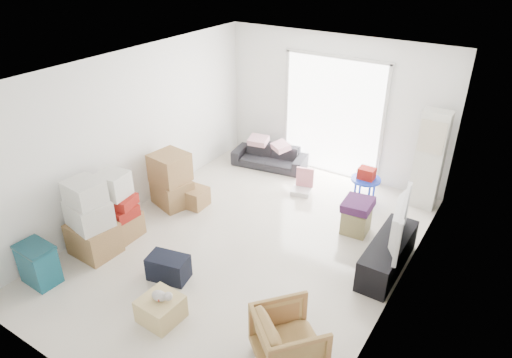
{
  "coord_description": "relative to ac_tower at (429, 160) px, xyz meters",
  "views": [
    {
      "loc": [
        3.22,
        -4.74,
        4.24
      ],
      "look_at": [
        0.05,
        0.2,
        1.07
      ],
      "focal_mm": 32.0,
      "sensor_mm": 36.0,
      "label": 1
    }
  ],
  "objects": [
    {
      "name": "box_stack_a",
      "position": [
        -3.75,
        -4.03,
        -0.33
      ],
      "size": [
        0.69,
        0.6,
        1.21
      ],
      "rotation": [
        0.0,
        0.0,
        -0.1
      ],
      "color": "#9F7048",
      "rests_on": "room_shell"
    },
    {
      "name": "kids_table",
      "position": [
        -0.91,
        -0.41,
        -0.41
      ],
      "size": [
        0.52,
        0.52,
        0.65
      ],
      "rotation": [
        0.0,
        0.0,
        0.08
      ],
      "color": "#1933C3",
      "rests_on": "room_shell"
    },
    {
      "name": "loose_box",
      "position": [
        -3.35,
        -2.18,
        -0.71
      ],
      "size": [
        0.42,
        0.42,
        0.33
      ],
      "primitive_type": "cube",
      "rotation": [
        0.0,
        0.0,
        0.04
      ],
      "color": "#9F7048",
      "rests_on": "room_shell"
    },
    {
      "name": "box_stack_b",
      "position": [
        -3.75,
        -3.53,
        -0.39
      ],
      "size": [
        0.65,
        0.57,
        1.12
      ],
      "rotation": [
        0.0,
        0.0,
        0.07
      ],
      "color": "#9F7048",
      "rests_on": "room_shell"
    },
    {
      "name": "wood_crate",
      "position": [
        -1.98,
        -4.5,
        -0.72
      ],
      "size": [
        0.49,
        0.49,
        0.31
      ],
      "primitive_type": "cube",
      "rotation": [
        0.0,
        0.0,
        -0.04
      ],
      "color": "tan",
      "rests_on": "room_shell"
    },
    {
      "name": "blanket",
      "position": [
        -0.67,
        -1.41,
        -0.41
      ],
      "size": [
        0.45,
        0.45,
        0.14
      ],
      "primitive_type": "cube",
      "rotation": [
        0.0,
        0.0,
        0.02
      ],
      "color": "#451F4D",
      "rests_on": "ottoman"
    },
    {
      "name": "storage_bins",
      "position": [
        -3.85,
        -4.88,
        -0.58
      ],
      "size": [
        0.53,
        0.38,
        0.59
      ],
      "rotation": [
        0.0,
        0.0,
        -0.04
      ],
      "color": "#104A5A",
      "rests_on": "room_shell"
    },
    {
      "name": "television",
      "position": [
        0.05,
        -2.03,
        -0.32
      ],
      "size": [
        0.87,
        1.26,
        0.15
      ],
      "primitive_type": "imported",
      "rotation": [
        0.0,
        0.0,
        1.76
      ],
      "color": "black",
      "rests_on": "tv_console"
    },
    {
      "name": "ottoman",
      "position": [
        -0.67,
        -1.41,
        -0.68
      ],
      "size": [
        0.42,
        0.42,
        0.4
      ],
      "primitive_type": "cube",
      "rotation": [
        0.0,
        0.0,
        0.06
      ],
      "color": "#9D8E5B",
      "rests_on": "room_shell"
    },
    {
      "name": "box_stack_c",
      "position": [
        -3.72,
        -2.34,
        -0.4
      ],
      "size": [
        0.77,
        0.7,
        0.97
      ],
      "rotation": [
        0.0,
        0.0,
        -0.22
      ],
      "color": "#9F7048",
      "rests_on": "room_shell"
    },
    {
      "name": "pillow_right",
      "position": [
        -2.77,
        -0.18,
        -0.23
      ],
      "size": [
        0.47,
        0.45,
        0.13
      ],
      "primitive_type": "cube",
      "rotation": [
        0.0,
        0.0,
        -0.55
      ],
      "color": "#E8A9B6",
      "rests_on": "sofa"
    },
    {
      "name": "tv_console",
      "position": [
        0.05,
        -2.03,
        -0.64
      ],
      "size": [
        0.43,
        1.43,
        0.48
      ],
      "primitive_type": "cube",
      "color": "black",
      "rests_on": "room_shell"
    },
    {
      "name": "pillow_left",
      "position": [
        -3.31,
        -0.17,
        -0.22
      ],
      "size": [
        0.47,
        0.4,
        0.13
      ],
      "primitive_type": "cube",
      "rotation": [
        0.0,
        0.0,
        0.18
      ],
      "color": "#E8A9B6",
      "rests_on": "sofa"
    },
    {
      "name": "plush_bunny",
      "position": [
        -1.95,
        -4.5,
        -0.5
      ],
      "size": [
        0.28,
        0.16,
        0.14
      ],
      "rotation": [
        0.0,
        0.0,
        -0.21
      ],
      "color": "#B2ADA8",
      "rests_on": "wood_crate"
    },
    {
      "name": "armchair",
      "position": [
        -0.35,
        -4.2,
        -0.51
      ],
      "size": [
        0.97,
        0.96,
        0.73
      ],
      "primitive_type": "imported",
      "rotation": [
        0.0,
        0.0,
        2.44
      ],
      "color": "#A18647",
      "rests_on": "room_shell"
    },
    {
      "name": "room_shell",
      "position": [
        -1.95,
        -2.65,
        0.48
      ],
      "size": [
        4.98,
        6.48,
        3.18
      ],
      "color": "beige",
      "rests_on": "ground"
    },
    {
      "name": "sofa",
      "position": [
        -3.05,
        -0.15,
        -0.58
      ],
      "size": [
        1.55,
        0.68,
        0.59
      ],
      "primitive_type": "imported",
      "rotation": [
        0.0,
        0.0,
        0.17
      ],
      "color": "#28272C",
      "rests_on": "room_shell"
    },
    {
      "name": "sliding_door",
      "position": [
        -1.95,
        0.33,
        0.37
      ],
      "size": [
        2.1,
        0.04,
        2.33
      ],
      "color": "white",
      "rests_on": "room_shell"
    },
    {
      "name": "duffel_bag",
      "position": [
        -2.42,
        -3.87,
        -0.7
      ],
      "size": [
        0.61,
        0.45,
        0.35
      ],
      "primitive_type": "cube",
      "rotation": [
        0.0,
        0.0,
        0.23
      ],
      "color": "black",
      "rests_on": "room_shell"
    },
    {
      "name": "ac_tower",
      "position": [
        0.0,
        0.0,
        0.0
      ],
      "size": [
        0.45,
        0.3,
        1.75
      ],
      "primitive_type": "cube",
      "color": "silver",
      "rests_on": "room_shell"
    },
    {
      "name": "toy_walker",
      "position": [
        -1.98,
        -0.74,
        -0.75
      ],
      "size": [
        0.41,
        0.38,
        0.47
      ],
      "rotation": [
        0.0,
        0.0,
        0.25
      ],
      "color": "silver",
      "rests_on": "room_shell"
    }
  ]
}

